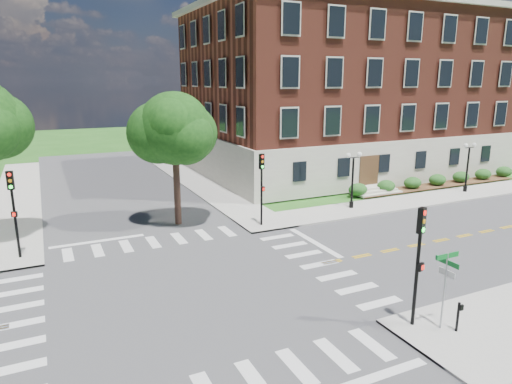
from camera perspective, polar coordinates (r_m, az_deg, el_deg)
name	(u,v)px	position (r m, az deg, el deg)	size (l,w,h in m)	color
ground	(189,291)	(21.92, -8.42, -12.10)	(160.00, 160.00, 0.00)	#225618
road_ew	(189,291)	(21.92, -8.42, -12.09)	(90.00, 12.00, 0.01)	#3D3D3F
road_ns	(189,291)	(21.92, -8.42, -12.09)	(12.00, 90.00, 0.01)	#3D3D3F
sidewalk_ne	(302,188)	(41.29, 5.81, 0.46)	(34.00, 34.00, 0.12)	#9E9B93
crosswalk_east	(319,265)	(24.73, 7.93, -8.99)	(2.20, 10.20, 0.02)	silver
stop_bar_east	(314,243)	(27.89, 7.32, -6.29)	(0.40, 5.50, 0.00)	silver
main_building	(342,92)	(50.50, 10.68, 12.20)	(30.60, 22.40, 16.50)	#B9B2A4
shrub_row	(437,187)	(45.09, 21.66, 0.60)	(18.00, 2.00, 1.30)	#194B19
tree_d	(175,129)	(30.01, -10.15, 7.77)	(4.71, 4.71, 8.75)	#301F18
traffic_signal_se	(419,252)	(18.54, 19.71, -7.03)	(0.38, 0.45, 4.80)	black
traffic_signal_ne	(262,180)	(29.78, 0.71, 1.50)	(0.38, 0.45, 4.80)	black
traffic_signal_nw	(13,203)	(27.41, -28.09, -1.23)	(0.37, 0.44, 4.80)	black
twin_lamp_west	(353,177)	(34.84, 11.99, 1.89)	(1.36, 0.36, 4.23)	black
twin_lamp_east	(468,164)	(43.20, 24.95, 3.16)	(1.36, 0.36, 4.23)	black
street_sign_pole	(446,276)	(18.98, 22.64, -9.66)	(1.10, 1.10, 3.10)	gray
push_button_post	(458,315)	(19.60, 23.98, -13.91)	(0.14, 0.21, 1.20)	black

